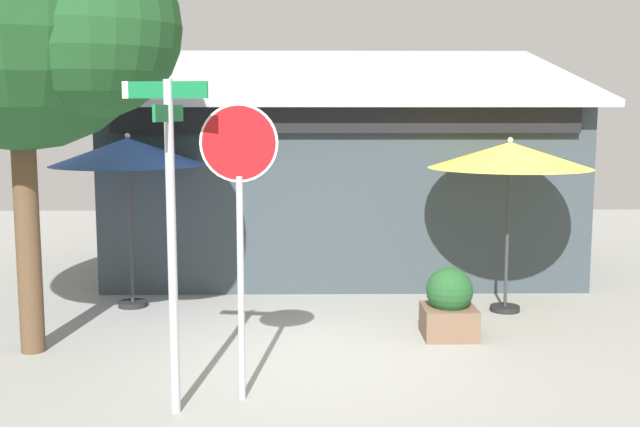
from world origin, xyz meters
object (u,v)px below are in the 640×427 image
at_px(stop_sign, 240,195).
at_px(sidewalk_planter, 449,305).
at_px(shade_tree, 27,5).
at_px(patio_umbrella_royal_blue_left, 128,153).
at_px(street_sign_post, 171,217).
at_px(patio_umbrella_mustard_center, 510,156).

distance_m(stop_sign, sidewalk_planter, 3.78).
distance_m(stop_sign, shade_tree, 3.68).
height_order(stop_sign, shade_tree, shade_tree).
bearing_deg(patio_umbrella_royal_blue_left, street_sign_post, -71.90).
relative_size(patio_umbrella_mustard_center, shade_tree, 0.43).
relative_size(street_sign_post, patio_umbrella_mustard_center, 1.26).
bearing_deg(patio_umbrella_royal_blue_left, stop_sign, -62.51).
xyz_separation_m(street_sign_post, patio_umbrella_royal_blue_left, (-1.38, 4.21, 0.40)).
bearing_deg(stop_sign, street_sign_post, -151.57).
bearing_deg(street_sign_post, shade_tree, 135.53).
height_order(shade_tree, sidewalk_planter, shade_tree).
bearing_deg(sidewalk_planter, patio_umbrella_mustard_center, 50.16).
bearing_deg(patio_umbrella_mustard_center, patio_umbrella_royal_blue_left, 176.32).
relative_size(street_sign_post, patio_umbrella_royal_blue_left, 1.23).
xyz_separation_m(patio_umbrella_mustard_center, sidewalk_planter, (-1.09, -1.31, -1.89)).
relative_size(stop_sign, patio_umbrella_mustard_center, 1.17).
relative_size(street_sign_post, sidewalk_planter, 3.49).
relative_size(stop_sign, sidewalk_planter, 3.26).
relative_size(patio_umbrella_royal_blue_left, sidewalk_planter, 2.83).
xyz_separation_m(stop_sign, sidewalk_planter, (2.56, 2.19, -1.71)).
distance_m(street_sign_post, sidewalk_planter, 4.36).
height_order(street_sign_post, sidewalk_planter, street_sign_post).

